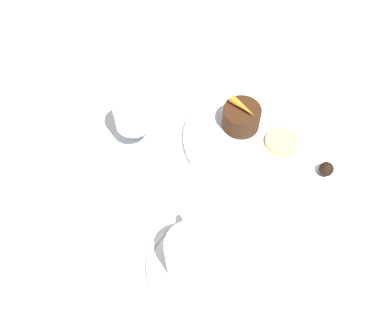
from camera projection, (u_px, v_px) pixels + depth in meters
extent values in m
plane|color=white|center=(217.00, 147.00, 0.80)|extent=(3.00, 3.00, 0.00)
cylinder|color=white|center=(248.00, 138.00, 0.80)|extent=(0.23, 0.23, 0.01)
torus|color=#999EA8|center=(248.00, 136.00, 0.80)|extent=(0.22, 0.22, 0.00)
cylinder|color=white|center=(192.00, 265.00, 0.68)|extent=(0.14, 0.14, 0.01)
torus|color=#999EA8|center=(192.00, 264.00, 0.67)|extent=(0.13, 0.13, 0.00)
cylinder|color=white|center=(191.00, 254.00, 0.64)|extent=(0.08, 0.08, 0.07)
cylinder|color=#331E0F|center=(191.00, 253.00, 0.64)|extent=(0.07, 0.07, 0.05)
torus|color=white|center=(188.00, 223.00, 0.67)|extent=(0.03, 0.01, 0.04)
cube|color=silver|center=(207.00, 240.00, 0.69)|extent=(0.03, 0.09, 0.00)
ellipsoid|color=silver|center=(171.00, 233.00, 0.70)|extent=(0.02, 0.03, 0.00)
cylinder|color=silver|center=(136.00, 139.00, 0.81)|extent=(0.06, 0.06, 0.01)
cylinder|color=silver|center=(135.00, 131.00, 0.79)|extent=(0.01, 0.01, 0.04)
cylinder|color=silver|center=(132.00, 112.00, 0.74)|extent=(0.06, 0.06, 0.06)
cylinder|color=#5B0F1E|center=(132.00, 116.00, 0.75)|extent=(0.05, 0.05, 0.04)
cube|color=silver|center=(266.00, 226.00, 0.71)|extent=(0.02, 0.13, 0.01)
cube|color=silver|center=(209.00, 227.00, 0.71)|extent=(0.03, 0.05, 0.01)
cylinder|color=#381E0F|center=(241.00, 117.00, 0.79)|extent=(0.07, 0.07, 0.04)
cone|color=orange|center=(243.00, 107.00, 0.77)|extent=(0.05, 0.04, 0.01)
cylinder|color=#EFE075|center=(282.00, 142.00, 0.78)|extent=(0.06, 0.06, 0.01)
sphere|color=black|center=(326.00, 169.00, 0.76)|extent=(0.02, 0.02, 0.02)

